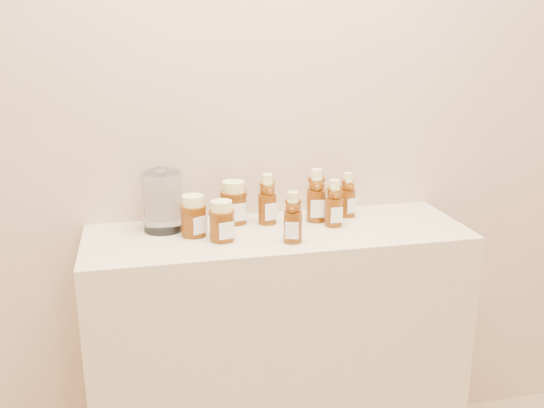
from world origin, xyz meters
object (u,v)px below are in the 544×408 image
object	(u,v)px
display_table	(278,358)
honey_jar_left	(193,216)
bear_bottle_back_left	(267,196)
bear_bottle_front_left	(293,214)
glass_canister	(162,199)

from	to	relation	value
display_table	honey_jar_left	distance (m)	0.58
bear_bottle_back_left	bear_bottle_front_left	bearing A→B (deg)	-90.90
glass_canister	bear_bottle_back_left	bearing A→B (deg)	-1.24
bear_bottle_back_left	bear_bottle_front_left	world-z (taller)	bear_bottle_back_left
bear_bottle_back_left	glass_canister	bearing A→B (deg)	166.71
bear_bottle_back_left	glass_canister	xyz separation A→B (m)	(-0.33, 0.01, 0.01)
display_table	bear_bottle_back_left	size ratio (longest dim) A/B	6.46
display_table	bear_bottle_back_left	distance (m)	0.55
display_table	glass_canister	size ratio (longest dim) A/B	5.88
display_table	bear_bottle_back_left	world-z (taller)	bear_bottle_back_left
bear_bottle_back_left	glass_canister	world-z (taller)	glass_canister
bear_bottle_back_left	display_table	bearing A→B (deg)	-91.18
display_table	honey_jar_left	xyz separation A→B (m)	(-0.26, 0.02, 0.51)
bear_bottle_back_left	honey_jar_left	size ratio (longest dim) A/B	1.46
bear_bottle_front_left	honey_jar_left	world-z (taller)	bear_bottle_front_left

